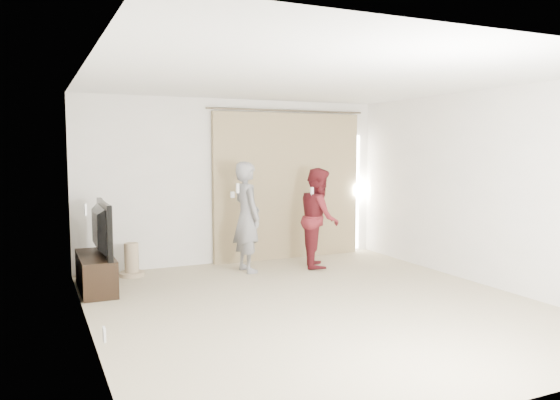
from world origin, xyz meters
The scene contains 10 objects.
floor centered at (0.00, 0.00, 0.00)m, with size 5.50×5.50×0.00m, color #B9AC8B.
wall_back centered at (0.00, 2.75, 1.30)m, with size 5.00×0.04×2.60m, color white.
wall_left centered at (-2.50, 0.00, 1.30)m, with size 0.04×5.50×2.60m.
ceiling centered at (0.00, 0.00, 2.60)m, with size 5.00×5.50×0.01m, color white.
curtain centered at (0.91, 2.68, 1.20)m, with size 2.80×0.11×2.46m.
tv_console centered at (-2.27, 1.81, 0.23)m, with size 0.41×1.19×0.46m, color black.
tv centered at (-2.27, 1.81, 0.80)m, with size 1.20×0.16×0.69m, color black.
scratching_post centered at (-1.71, 2.40, 0.19)m, with size 0.36×0.36×0.48m.
person_man centered at (-0.10, 2.00, 0.82)m, with size 0.44×0.62×1.63m.
person_woman centered at (1.03, 1.85, 0.76)m, with size 0.83×0.91×1.53m.
Camera 1 is at (-2.99, -5.46, 1.82)m, focal length 35.00 mm.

